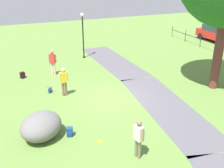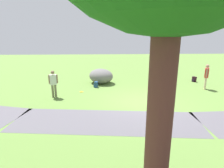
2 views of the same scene
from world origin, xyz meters
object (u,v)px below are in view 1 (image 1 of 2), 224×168
Objects in this scene: passerby_on_path at (53,61)px; backpack_by_boulder at (70,132)px; handbag_on_grass at (50,90)px; parked_sedan_grey at (215,33)px; spare_backpack_on_lawn at (23,75)px; lamp_post at (83,31)px; lawn_boulder at (41,126)px; woman_with_handbag at (64,80)px; man_near_boulder at (139,136)px; frisbee_on_grass at (100,141)px.

backpack_by_boulder is (7.38, -0.81, -0.78)m from passerby_on_path.
handbag_on_grass is 18.04m from parked_sedan_grey.
spare_backpack_on_lawn is (-2.89, -1.22, 0.05)m from handbag_on_grass.
lamp_post is at bearing 159.56° from backpack_by_boulder.
lawn_boulder is 7.25m from spare_backpack_on_lawn.
woman_with_handbag reaches higher than man_near_boulder.
lamp_post is at bearing -89.42° from parked_sedan_grey.
spare_backpack_on_lawn is at bearing -165.32° from frisbee_on_grass.
spare_backpack_on_lawn is at bearing -171.27° from backpack_by_boulder.
woman_with_handbag is at bearing -1.10° from passerby_on_path.
spare_backpack_on_lawn is at bearing -179.50° from lawn_boulder.
passerby_on_path is 4.21× the size of spare_backpack_on_lawn.
lawn_boulder is at bearing -27.04° from woman_with_handbag.
spare_backpack_on_lawn is 8.77m from frisbee_on_grass.
frisbee_on_grass is (4.86, 0.31, -0.94)m from woman_with_handbag.
lawn_boulder is 7.30m from passerby_on_path.
man_near_boulder is at bearing 15.46° from handbag_on_grass.
lawn_boulder is at bearing -14.90° from handbag_on_grass.
spare_backpack_on_lawn is at bearing -157.10° from handbag_on_grass.
frisbee_on_grass is at bearing 3.66° from woman_with_handbag.
parked_sedan_grey reaches higher than spare_backpack_on_lawn.
man_near_boulder reaches higher than spare_backpack_on_lawn.
passerby_on_path is 0.42× the size of parked_sedan_grey.
passerby_on_path reaches higher than backpack_by_boulder.
backpack_by_boulder reaches higher than handbag_on_grass.
passerby_on_path is 2.91m from handbag_on_grass.
lamp_post is 0.88× the size of parked_sedan_grey.
backpack_by_boulder is (3.97, -0.75, -0.75)m from woman_with_handbag.
passerby_on_path is 2.14m from spare_backpack_on_lawn.
woman_with_handbag is (6.22, -3.05, -1.22)m from lamp_post.
frisbee_on_grass is at bearing 14.68° from spare_backpack_on_lawn.
passerby_on_path reaches higher than handbag_on_grass.
lamp_post is at bearing 145.74° from handbag_on_grass.
backpack_by_boulder is at bearing -0.68° from handbag_on_grass.
lawn_boulder is 10.67× the size of frisbee_on_grass.
spare_backpack_on_lawn is 0.10× the size of parked_sedan_grey.
woman_with_handbag reaches higher than lawn_boulder.
man_near_boulder reaches higher than frisbee_on_grass.
handbag_on_grass is at bearing -136.58° from woman_with_handbag.
spare_backpack_on_lawn is (-9.96, -3.18, -0.73)m from man_near_boulder.
spare_backpack_on_lawn reaches higher than handbag_on_grass.
handbag_on_grass is at bearing -15.77° from passerby_on_path.
handbag_on_grass is 0.91× the size of spare_backpack_on_lawn.
frisbee_on_grass is 0.06× the size of parked_sedan_grey.
backpack_by_boulder is 1.72× the size of frisbee_on_grass.
lawn_boulder is at bearing -131.14° from man_near_boulder.
woman_with_handbag is 1.29m from handbag_on_grass.
woman_with_handbag is 4.16m from spare_backpack_on_lawn.
lawn_boulder reaches higher than handbag_on_grass.
parked_sedan_grey is at bearing 121.02° from backpack_by_boulder.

